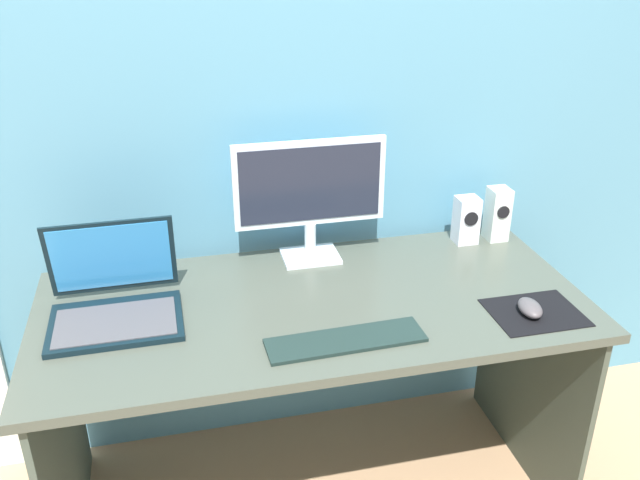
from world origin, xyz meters
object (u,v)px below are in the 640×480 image
at_px(monitor, 310,193).
at_px(speaker_near_monitor, 466,220).
at_px(speaker_right, 497,214).
at_px(mouse, 530,308).
at_px(keyboard_external, 346,340).
at_px(laptop, 115,300).

xyz_separation_m(monitor, speaker_near_monitor, (0.53, -0.00, -0.14)).
xyz_separation_m(speaker_right, mouse, (-0.13, -0.47, -0.07)).
height_order(keyboard_external, mouse, mouse).
relative_size(speaker_right, keyboard_external, 0.44).
distance_m(speaker_near_monitor, laptop, 1.15).
relative_size(keyboard_external, mouse, 4.15).
xyz_separation_m(speaker_near_monitor, keyboard_external, (-0.55, -0.49, -0.07)).
height_order(monitor, speaker_near_monitor, monitor).
bearing_deg(mouse, speaker_near_monitor, 95.91).
relative_size(speaker_right, mouse, 1.82).
xyz_separation_m(monitor, laptop, (-0.59, -0.22, -0.17)).
height_order(monitor, laptop, monitor).
xyz_separation_m(speaker_right, speaker_near_monitor, (-0.11, -0.00, -0.01)).
bearing_deg(speaker_right, monitor, 179.97).
bearing_deg(speaker_right, keyboard_external, -143.58).
height_order(speaker_near_monitor, keyboard_external, speaker_near_monitor).
distance_m(keyboard_external, mouse, 0.53).
bearing_deg(laptop, mouse, -12.93).
distance_m(speaker_near_monitor, mouse, 0.48).
height_order(monitor, mouse, monitor).
height_order(speaker_right, keyboard_external, speaker_right).
xyz_separation_m(speaker_near_monitor, laptop, (-1.13, -0.22, -0.03)).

